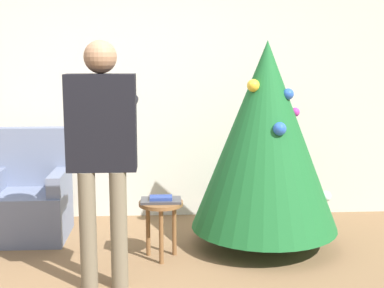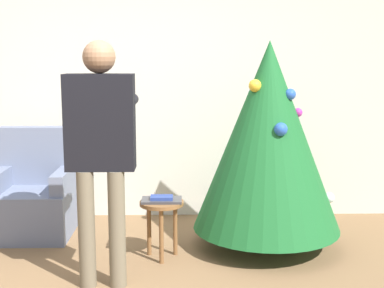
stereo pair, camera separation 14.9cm
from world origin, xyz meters
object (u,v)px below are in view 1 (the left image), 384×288
christmas_tree (266,136)px  person_standing (102,140)px  armchair (29,200)px  side_stool (161,212)px

christmas_tree → person_standing: 1.49m
christmas_tree → armchair: size_ratio=1.81×
side_stool → person_standing: bearing=-129.8°
armchair → person_standing: 1.53m
person_standing → armchair: bearing=125.9°
christmas_tree → person_standing: bearing=-150.5°
christmas_tree → armchair: (-2.09, 0.37, -0.63)m
armchair → person_standing: size_ratio=0.56×
christmas_tree → armchair: 2.21m
armchair → side_stool: armchair is taller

